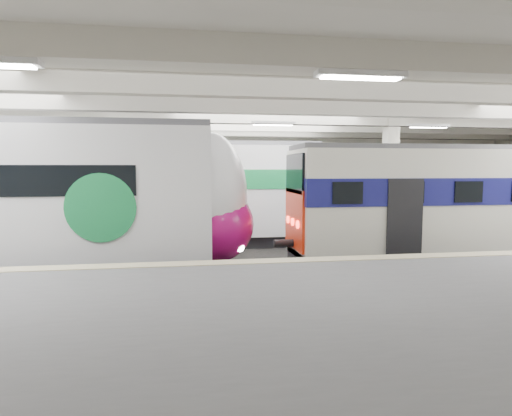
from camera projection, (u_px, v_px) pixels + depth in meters
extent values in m
cube|color=black|center=(284.00, 274.00, 13.76)|extent=(36.00, 24.00, 0.10)
cube|color=silver|center=(285.00, 97.00, 13.25)|extent=(36.00, 24.00, 0.20)
cube|color=beige|center=(245.00, 179.00, 23.35)|extent=(30.00, 0.10, 5.50)
cube|color=#5C5B5E|center=(366.00, 331.00, 7.30)|extent=(30.00, 7.00, 1.10)
cube|color=beige|center=(313.00, 259.00, 10.45)|extent=(30.00, 0.50, 0.02)
cube|color=beige|center=(189.00, 184.00, 16.00)|extent=(0.50, 0.50, 5.50)
cube|color=beige|center=(390.00, 183.00, 17.21)|extent=(0.50, 0.50, 5.50)
cube|color=beige|center=(285.00, 107.00, 13.27)|extent=(30.00, 18.00, 0.50)
cube|color=#59544C|center=(284.00, 270.00, 13.75)|extent=(30.00, 1.52, 0.16)
cube|color=#59544C|center=(258.00, 241.00, 19.16)|extent=(30.00, 1.52, 0.16)
cylinder|color=black|center=(285.00, 124.00, 13.32)|extent=(30.00, 0.03, 0.03)
cylinder|color=black|center=(258.00, 137.00, 18.74)|extent=(30.00, 0.03, 0.03)
cube|color=white|center=(302.00, 108.00, 11.33)|extent=(26.00, 8.40, 0.12)
ellipsoid|color=white|center=(209.00, 196.00, 13.17)|extent=(2.35, 2.91, 3.91)
ellipsoid|color=#A20D5F|center=(213.00, 224.00, 13.27)|extent=(2.49, 2.96, 2.39)
cylinder|color=#188745|center=(101.00, 208.00, 11.26)|extent=(1.84, 0.06, 1.84)
cube|color=silver|center=(468.00, 202.00, 14.51)|extent=(12.03, 2.64, 3.42)
cube|color=navy|center=(469.00, 189.00, 14.47)|extent=(12.07, 2.70, 0.83)
cube|color=red|center=(294.00, 219.00, 13.64)|extent=(0.08, 2.24, 1.88)
cube|color=black|center=(295.00, 174.00, 13.51)|extent=(0.08, 2.11, 1.23)
cube|color=#4C4C51|center=(471.00, 148.00, 14.35)|extent=(12.03, 2.06, 0.16)
cube|color=black|center=(466.00, 256.00, 14.68)|extent=(12.03, 1.85, 0.70)
cube|color=white|center=(155.00, 190.00, 18.28)|extent=(14.03, 3.09, 3.79)
cube|color=#188745|center=(155.00, 179.00, 18.23)|extent=(14.07, 3.15, 0.80)
cube|color=#4C4C51|center=(154.00, 143.00, 18.09)|extent=(14.02, 2.60, 0.16)
cube|color=black|center=(156.00, 239.00, 18.47)|extent=(14.02, 2.79, 0.60)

